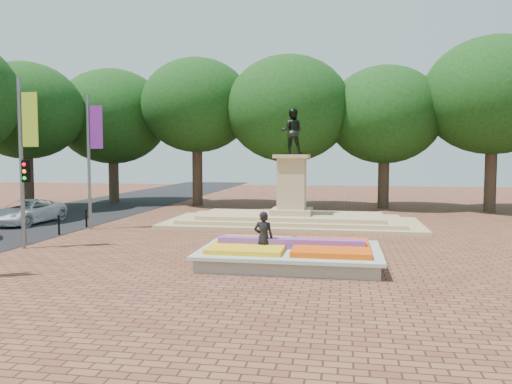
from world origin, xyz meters
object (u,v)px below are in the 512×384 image
at_px(monument, 292,209).
at_px(van, 27,212).
at_px(flower_bed, 291,253).
at_px(pedestrian, 263,238).

xyz_separation_m(monument, van, (-14.75, -2.22, -0.20)).
height_order(flower_bed, pedestrian, pedestrian).
bearing_deg(flower_bed, monument, 95.87).
relative_size(flower_bed, monument, 0.45).
xyz_separation_m(flower_bed, van, (-15.78, 7.78, 0.31)).
xyz_separation_m(monument, pedestrian, (0.06, -10.20, 0.06)).
distance_m(van, pedestrian, 16.83).
relative_size(van, pedestrian, 2.61).
height_order(monument, van, monument).
xyz_separation_m(flower_bed, monument, (-1.03, 10.00, 0.50)).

